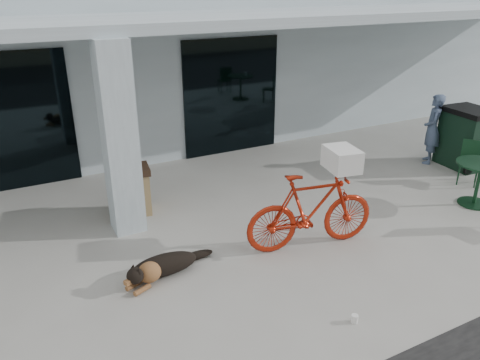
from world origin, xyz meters
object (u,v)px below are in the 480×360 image
cafe_table_far (478,184)px  trash_receptacle (136,190)px  bicycle (311,210)px  dog (165,264)px  cafe_chair_far_b (470,163)px  person (432,129)px  wheeled_bin (466,138)px

cafe_table_far → trash_receptacle: trash_receptacle is taller
cafe_table_far → bicycle: bearing=176.9°
dog → cafe_chair_far_b: 6.62m
cafe_chair_far_b → bicycle: bearing=-117.9°
person → trash_receptacle: bearing=-49.6°
bicycle → wheeled_bin: (5.10, 1.28, 0.03)m
dog → cafe_chair_far_b: cafe_chair_far_b is taller
cafe_chair_far_b → person: 1.34m
person → trash_receptacle: size_ratio=1.80×
bicycle → cafe_chair_far_b: bicycle is taller
bicycle → cafe_chair_far_b: size_ratio=2.34×
cafe_table_far → wheeled_bin: wheeled_bin is taller
bicycle → trash_receptacle: bearing=51.3°
cafe_chair_far_b → trash_receptacle: 6.67m
bicycle → wheeled_bin: 5.26m
cafe_table_far → trash_receptacle: 6.27m
trash_receptacle → cafe_table_far: bearing=-24.5°
cafe_chair_far_b → wheeled_bin: (0.77, 0.74, 0.21)m
cafe_chair_far_b → cafe_table_far: bearing=-78.7°
dog → cafe_table_far: (5.91, -0.50, 0.23)m
dog → trash_receptacle: 2.13m
dog → trash_receptacle: size_ratio=1.25×
cafe_chair_far_b → person: bearing=133.2°
person → cafe_chair_far_b: bearing=33.7°
bicycle → cafe_table_far: 3.64m
bicycle → trash_receptacle: (-2.08, 2.40, -0.19)m
bicycle → dog: (-2.28, 0.30, -0.44)m
cafe_chair_far_b → person: (0.27, 1.26, 0.35)m
person → wheeled_bin: person is taller
person → wheeled_bin: bearing=90.0°
trash_receptacle → dog: bearing=-95.6°
dog → wheeled_bin: (7.39, 0.98, 0.48)m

